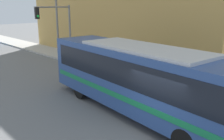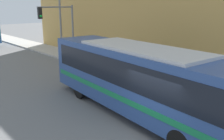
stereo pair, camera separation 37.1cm
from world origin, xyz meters
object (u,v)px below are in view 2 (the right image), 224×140
object	(u,v)px
fire_hydrant	(141,73)
traffic_light_pole	(61,23)
city_bus	(141,77)
parking_meter	(101,56)
street_lamp	(57,5)

from	to	relation	value
fire_hydrant	traffic_light_pole	world-z (taller)	traffic_light_pole
city_bus	parking_meter	bearing A→B (deg)	67.23
fire_hydrant	parking_meter	xyz separation A→B (m)	(0.00, 4.15, 0.51)
parking_meter	traffic_light_pole	bearing A→B (deg)	104.62
city_bus	traffic_light_pole	world-z (taller)	traffic_light_pole
street_lamp	city_bus	bearing A→B (deg)	-106.14
city_bus	parking_meter	world-z (taller)	city_bus
traffic_light_pole	fire_hydrant	bearing A→B (deg)	-82.69
city_bus	street_lamp	world-z (taller)	street_lamp
city_bus	fire_hydrant	world-z (taller)	city_bus
parking_meter	street_lamp	size ratio (longest dim) A/B	0.17
street_lamp	fire_hydrant	bearing A→B (deg)	-89.85
parking_meter	street_lamp	bearing A→B (deg)	90.25
fire_hydrant	parking_meter	bearing A→B (deg)	90.00
fire_hydrant	street_lamp	bearing A→B (deg)	90.15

